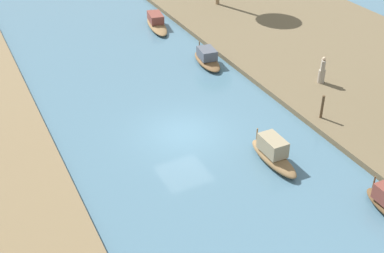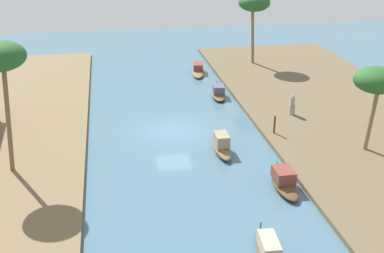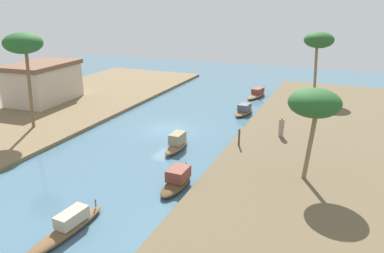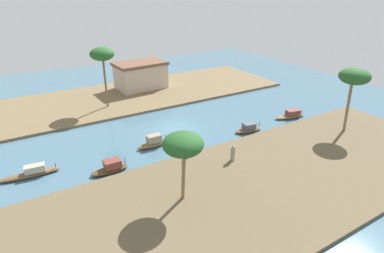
{
  "view_description": "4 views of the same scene",
  "coord_description": "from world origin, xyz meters",
  "views": [
    {
      "loc": [
        -19.28,
        9.15,
        14.07
      ],
      "look_at": [
        -0.8,
        -0.09,
        0.86
      ],
      "focal_mm": 47.75,
      "sensor_mm": 36.0,
      "label": 1
    },
    {
      "loc": [
        -31.94,
        4.24,
        14.04
      ],
      "look_at": [
        -0.5,
        -1.31,
        0.47
      ],
      "focal_mm": 45.83,
      "sensor_mm": 36.0,
      "label": 2
    },
    {
      "loc": [
        -26.32,
        -13.18,
        10.28
      ],
      "look_at": [
        -0.74,
        -2.49,
        0.75
      ],
      "focal_mm": 34.12,
      "sensor_mm": 36.0,
      "label": 3
    },
    {
      "loc": [
        -14.79,
        -28.44,
        14.95
      ],
      "look_at": [
        0.71,
        -2.4,
        1.03
      ],
      "focal_mm": 28.93,
      "sensor_mm": 36.0,
      "label": 4
    }
  ],
  "objects": [
    {
      "name": "sampan_near_left_bank",
      "position": [
        6.59,
        -4.85,
        0.37
      ],
      "size": [
        3.37,
        1.54,
        1.01
      ],
      "rotation": [
        0.0,
        0.0,
        -0.12
      ],
      "color": "brown",
      "rests_on": "river_water"
    },
    {
      "name": "sampan_with_red_awning",
      "position": [
        13.71,
        -4.43,
        0.35
      ],
      "size": [
        4.27,
        1.85,
        0.97
      ],
      "rotation": [
        0.0,
        0.0,
        -0.17
      ],
      "color": "brown",
      "rests_on": "river_water"
    },
    {
      "name": "sampan_open_hull",
      "position": [
        -15.2,
        -2.23,
        0.35
      ],
      "size": [
        4.91,
        1.29,
        0.99
      ],
      "rotation": [
        0.0,
        0.0,
        -0.08
      ],
      "color": "brown",
      "rests_on": "river_water"
    },
    {
      "name": "palm_tree_left_far",
      "position": [
        15.45,
        -10.37,
        6.31
      ],
      "size": [
        3.14,
        3.14,
        6.97
      ],
      "color": "#7F6647",
      "rests_on": "riverbank_left"
    },
    {
      "name": "sampan_foreground",
      "position": [
        -9.13,
        -5.05,
        0.44
      ],
      "size": [
        3.29,
        1.16,
        1.13
      ],
      "rotation": [
        0.0,
        0.0,
        -0.01
      ],
      "color": "brown",
      "rests_on": "river_water"
    },
    {
      "name": "river_water",
      "position": [
        0.0,
        0.0,
        0.0
      ],
      "size": [
        71.46,
        71.46,
        0.0
      ],
      "primitive_type": "plane",
      "color": "#476B7F",
      "rests_on": "ground"
    },
    {
      "name": "palm_tree_right_tall",
      "position": [
        -4.75,
        10.07,
        7.12
      ],
      "size": [
        2.99,
        2.99,
        7.75
      ],
      "color": "brown",
      "rests_on": "riverbank_right"
    },
    {
      "name": "riverside_building",
      "position": [
        2.2,
        15.52,
        2.34
      ],
      "size": [
        7.87,
        5.38,
        4.03
      ],
      "rotation": [
        0.0,
        0.0,
        0.07
      ],
      "color": "#C6B29E",
      "rests_on": "riverbank_right"
    },
    {
      "name": "person_on_near_bank",
      "position": [
        0.92,
        -9.3,
        0.94
      ],
      "size": [
        0.54,
        0.54,
        1.6
      ],
      "rotation": [
        0.0,
        0.0,
        5.7
      ],
      "color": "gray",
      "rests_on": "riverbank_left"
    },
    {
      "name": "palm_tree_left_near",
      "position": [
        -5.69,
        -11.93,
        4.9
      ],
      "size": [
        2.92,
        2.92,
        5.46
      ],
      "color": "#7F6647",
      "rests_on": "riverbank_left"
    },
    {
      "name": "sampan_downstream_large",
      "position": [
        -3.99,
        -2.65,
        0.48
      ],
      "size": [
        3.3,
        0.95,
        1.26
      ],
      "rotation": [
        0.0,
        0.0,
        -0.0
      ],
      "color": "brown",
      "rests_on": "river_water"
    },
    {
      "name": "mooring_post",
      "position": [
        -2.21,
        -6.81,
        0.94
      ],
      "size": [
        0.14,
        0.14,
        1.27
      ],
      "primitive_type": "cylinder",
      "color": "#4C3823",
      "rests_on": "riverbank_left"
    },
    {
      "name": "riverbank_left",
      "position": [
        0.0,
        -13.26,
        0.15
      ],
      "size": [
        44.94,
        14.41,
        0.3
      ],
      "primitive_type": "cube",
      "color": "brown",
      "rests_on": "ground"
    },
    {
      "name": "riverbank_right",
      "position": [
        0.0,
        13.26,
        0.15
      ],
      "size": [
        44.94,
        14.41,
        0.3
      ],
      "primitive_type": "cube",
      "color": "brown",
      "rests_on": "ground"
    }
  ]
}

